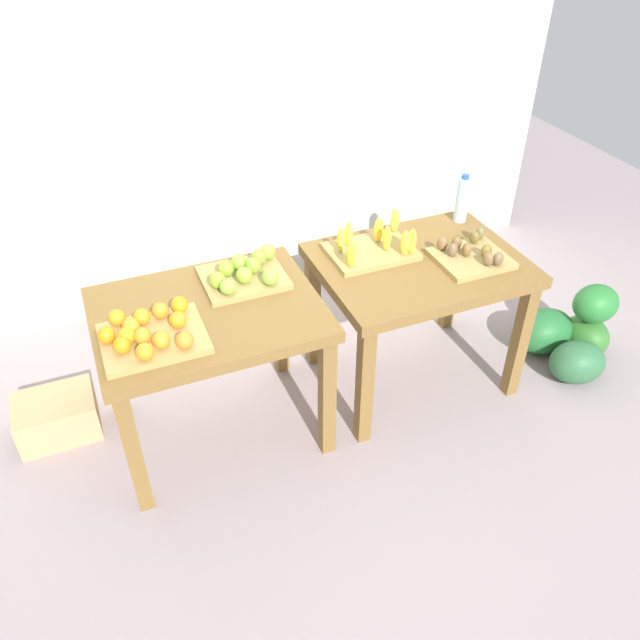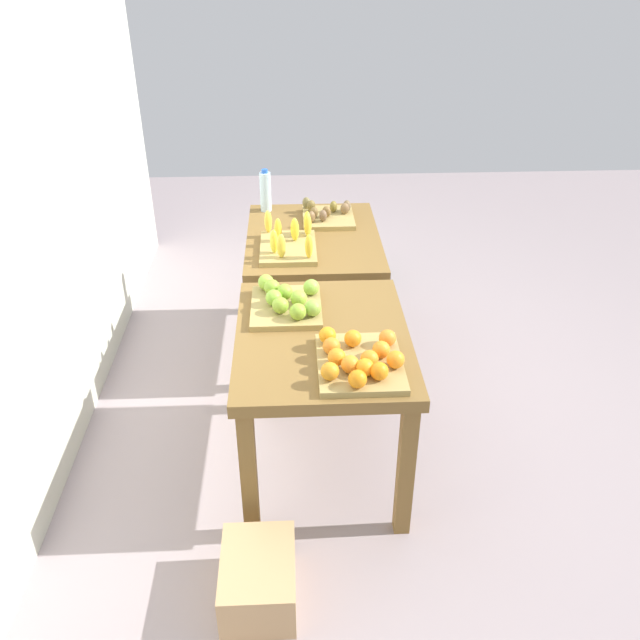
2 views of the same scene
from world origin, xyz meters
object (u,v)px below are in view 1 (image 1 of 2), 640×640
at_px(orange_bin, 150,333).
at_px(apple_bin, 244,273).
at_px(display_table_right, 418,279).
at_px(banana_crate, 373,246).
at_px(water_bottle, 462,199).
at_px(kiwi_bin, 471,255).
at_px(cardboard_produce_box, 57,416).
at_px(display_table_left, 209,329).
at_px(watermelon_pile, 570,335).

bearing_deg(orange_bin, apple_bin, 30.33).
relative_size(display_table_right, banana_crate, 2.32).
distance_m(apple_bin, banana_crate, 0.69).
distance_m(banana_crate, water_bottle, 0.64).
xyz_separation_m(kiwi_bin, cardboard_produce_box, (-2.15, 0.40, -0.70)).
bearing_deg(apple_bin, display_table_right, -10.14).
relative_size(display_table_right, cardboard_produce_box, 2.60).
distance_m(display_table_left, apple_bin, 0.32).
distance_m(display_table_right, kiwi_bin, 0.30).
relative_size(apple_bin, kiwi_bin, 1.16).
bearing_deg(display_table_right, display_table_left, 180.00).
bearing_deg(kiwi_bin, display_table_right, 157.81).
relative_size(display_table_left, display_table_right, 1.00).
distance_m(orange_bin, water_bottle, 1.87).
xyz_separation_m(watermelon_pile, cardboard_produce_box, (-2.86, 0.52, -0.06)).
bearing_deg(orange_bin, watermelon_pile, -2.01).
distance_m(display_table_left, orange_bin, 0.35).
relative_size(kiwi_bin, water_bottle, 1.30).
relative_size(banana_crate, kiwi_bin, 1.25).
bearing_deg(orange_bin, kiwi_bin, 1.53).
bearing_deg(display_table_right, water_bottle, 34.98).
relative_size(orange_bin, water_bottle, 1.65).
distance_m(display_table_left, watermelon_pile, 2.14).
relative_size(display_table_right, orange_bin, 2.28).
bearing_deg(kiwi_bin, orange_bin, -178.47).
xyz_separation_m(orange_bin, watermelon_pile, (2.35, -0.08, -0.66)).
xyz_separation_m(display_table_left, orange_bin, (-0.28, -0.14, 0.16)).
bearing_deg(watermelon_pile, water_bottle, 135.97).
bearing_deg(watermelon_pile, orange_bin, 177.99).
bearing_deg(cardboard_produce_box, watermelon_pile, -10.36).
relative_size(water_bottle, watermelon_pile, 0.46).
distance_m(apple_bin, water_bottle, 1.32).
height_order(display_table_right, water_bottle, water_bottle).
relative_size(apple_bin, banana_crate, 0.93).
distance_m(orange_bin, watermelon_pile, 2.44).
height_order(banana_crate, watermelon_pile, banana_crate).
relative_size(watermelon_pile, cardboard_produce_box, 1.50).
relative_size(display_table_left, orange_bin, 2.28).
bearing_deg(watermelon_pile, display_table_right, 166.78).
bearing_deg(apple_bin, water_bottle, 5.81).
distance_m(display_table_right, watermelon_pile, 1.09).
height_order(apple_bin, cardboard_produce_box, apple_bin).
bearing_deg(display_table_right, cardboard_produce_box, 171.08).
height_order(display_table_left, banana_crate, banana_crate).
bearing_deg(apple_bin, banana_crate, -0.99).
xyz_separation_m(apple_bin, cardboard_produce_box, (-1.02, 0.14, -0.72)).
relative_size(display_table_left, water_bottle, 3.77).
xyz_separation_m(kiwi_bin, water_bottle, (0.18, 0.39, 0.10)).
bearing_deg(orange_bin, display_table_right, 5.73).
distance_m(display_table_right, banana_crate, 0.30).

